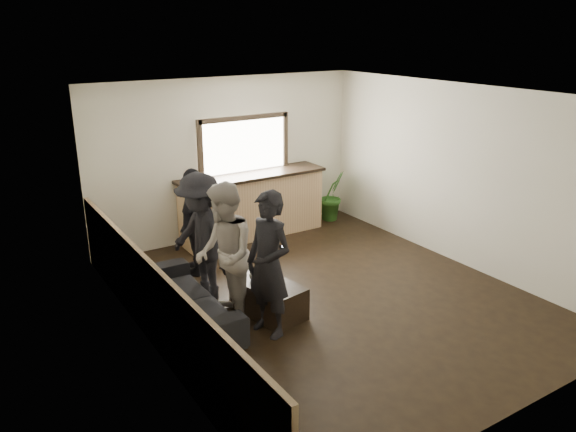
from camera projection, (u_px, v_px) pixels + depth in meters
ground at (327, 297)px, 7.86m from camera, size 5.00×6.00×0.01m
room_shell at (282, 206)px, 7.01m from camera, size 5.01×6.01×2.80m
bar_counter at (252, 201)px, 9.96m from camera, size 2.70×0.68×2.13m
sofa at (184, 299)px, 7.14m from camera, size 0.86×2.10×0.61m
coffee_table at (268, 298)px, 7.34m from camera, size 0.71×1.06×0.44m
cup_a at (254, 276)px, 7.35m from camera, size 0.16×0.16×0.09m
cup_b at (276, 280)px, 7.24m from camera, size 0.12×0.12×0.10m
potted_plant at (332, 195)px, 10.86m from camera, size 0.60×0.51×0.97m
person_a at (269, 265)px, 6.67m from camera, size 0.58×0.75×1.81m
person_b at (224, 255)px, 6.94m from camera, size 0.95×1.07×1.83m
person_c at (202, 238)px, 7.51m from camera, size 0.89×1.27×1.80m
person_d at (195, 222)px, 8.39m from camera, size 0.97×0.96×1.64m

